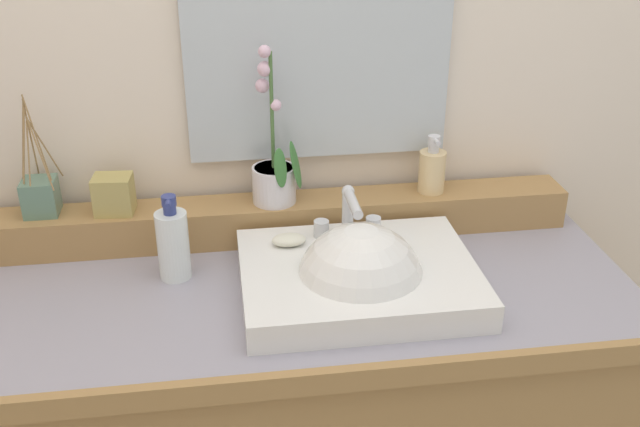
% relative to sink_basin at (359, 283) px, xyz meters
% --- Properties ---
extents(back_ledge, '(1.28, 0.11, 0.09)m').
position_rel_sink_basin_xyz_m(back_ledge, '(-0.12, 0.26, 0.02)').
color(back_ledge, '#A47A47').
rests_on(back_ledge, vanity_cabinet).
extents(sink_basin, '(0.46, 0.36, 0.28)m').
position_rel_sink_basin_xyz_m(sink_basin, '(0.00, 0.00, 0.00)').
color(sink_basin, white).
rests_on(sink_basin, vanity_cabinet).
extents(soap_bar, '(0.07, 0.04, 0.02)m').
position_rel_sink_basin_xyz_m(soap_bar, '(-0.13, 0.11, 0.05)').
color(soap_bar, silver).
rests_on(soap_bar, sink_basin).
extents(potted_plant, '(0.11, 0.10, 0.35)m').
position_rel_sink_basin_xyz_m(potted_plant, '(-0.14, 0.26, 0.13)').
color(potted_plant, silver).
rests_on(potted_plant, back_ledge).
extents(soap_dispenser, '(0.06, 0.06, 0.13)m').
position_rel_sink_basin_xyz_m(soap_dispenser, '(0.21, 0.26, 0.12)').
color(soap_dispenser, '#E2C38A').
rests_on(soap_dispenser, back_ledge).
extents(reed_diffuser, '(0.08, 0.09, 0.26)m').
position_rel_sink_basin_xyz_m(reed_diffuser, '(-0.63, 0.27, 0.10)').
color(reed_diffuser, slate).
rests_on(reed_diffuser, back_ledge).
extents(trinket_box, '(0.09, 0.07, 0.08)m').
position_rel_sink_basin_xyz_m(trinket_box, '(-0.48, 0.26, 0.10)').
color(trinket_box, tan).
rests_on(trinket_box, back_ledge).
extents(lotion_bottle, '(0.06, 0.07, 0.18)m').
position_rel_sink_basin_xyz_m(lotion_bottle, '(-0.36, 0.12, 0.05)').
color(lotion_bottle, white).
rests_on(lotion_bottle, vanity_cabinet).
extents(mirror, '(0.57, 0.02, 0.52)m').
position_rel_sink_basin_xyz_m(mirror, '(-0.03, 0.32, 0.40)').
color(mirror, silver).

